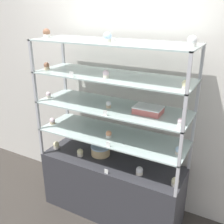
% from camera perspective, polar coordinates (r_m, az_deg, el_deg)
% --- Properties ---
extents(ground_plane, '(20.00, 20.00, 0.00)m').
position_cam_1_polar(ground_plane, '(2.99, 0.00, -20.53)').
color(ground_plane, '#38332D').
extents(back_wall, '(8.00, 0.05, 2.60)m').
position_cam_1_polar(back_wall, '(2.65, 3.93, 6.09)').
color(back_wall, silver).
rests_on(back_wall, ground_plane).
extents(display_base, '(1.41, 0.47, 0.62)m').
position_cam_1_polar(display_base, '(2.80, 0.00, -15.85)').
color(display_base, '#333338').
rests_on(display_base, ground_plane).
extents(display_riser_lower, '(1.41, 0.47, 0.29)m').
position_cam_1_polar(display_riser_lower, '(2.48, 0.00, -5.25)').
color(display_riser_lower, '#B7B7BC').
rests_on(display_riser_lower, display_base).
extents(display_riser_middle, '(1.41, 0.47, 0.29)m').
position_cam_1_polar(display_riser_middle, '(2.37, 0.00, 0.92)').
color(display_riser_middle, '#B7B7BC').
rests_on(display_riser_middle, display_riser_lower).
extents(display_riser_upper, '(1.41, 0.47, 0.29)m').
position_cam_1_polar(display_riser_upper, '(2.28, 0.00, 7.63)').
color(display_riser_upper, '#B7B7BC').
rests_on(display_riser_upper, display_riser_middle).
extents(display_riser_top, '(1.41, 0.47, 0.29)m').
position_cam_1_polar(display_riser_top, '(2.23, 0.00, 14.77)').
color(display_riser_top, '#B7B7BC').
rests_on(display_riser_top, display_riser_upper).
extents(layer_cake_centerpiece, '(0.20, 0.20, 0.10)m').
position_cam_1_polar(layer_cake_centerpiece, '(2.69, -2.50, -8.29)').
color(layer_cake_centerpiece, '#DBBC84').
rests_on(layer_cake_centerpiece, display_base).
extents(sheet_cake_frosted, '(0.24, 0.16, 0.06)m').
position_cam_1_polar(sheet_cake_frosted, '(2.21, 7.87, 0.46)').
color(sheet_cake_frosted, '#C66660').
rests_on(sheet_cake_frosted, display_riser_middle).
extents(cupcake_0, '(0.06, 0.06, 0.08)m').
position_cam_1_polar(cupcake_0, '(2.87, -12.05, -7.06)').
color(cupcake_0, beige).
rests_on(cupcake_0, display_base).
extents(cupcake_1, '(0.06, 0.06, 0.08)m').
position_cam_1_polar(cupcake_1, '(2.69, -6.95, -8.76)').
color(cupcake_1, beige).
rests_on(cupcake_1, display_base).
extents(cupcake_2, '(0.06, 0.06, 0.08)m').
position_cam_1_polar(cupcake_2, '(2.42, 6.00, -12.61)').
color(cupcake_2, beige).
rests_on(cupcake_2, display_base).
extents(cupcake_3, '(0.06, 0.06, 0.08)m').
position_cam_1_polar(cupcake_3, '(2.34, 13.59, -14.52)').
color(cupcake_3, beige).
rests_on(cupcake_3, display_base).
extents(price_tag_0, '(0.04, 0.00, 0.04)m').
position_cam_1_polar(price_tag_0, '(2.42, -1.25, -12.82)').
color(price_tag_0, white).
rests_on(price_tag_0, display_base).
extents(cupcake_4, '(0.05, 0.05, 0.07)m').
position_cam_1_polar(cupcake_4, '(2.75, -12.87, -1.93)').
color(cupcake_4, '#CCB28C').
rests_on(cupcake_4, display_riser_lower).
extents(cupcake_5, '(0.05, 0.05, 0.07)m').
position_cam_1_polar(cupcake_5, '(2.41, -0.76, -4.85)').
color(cupcake_5, white).
rests_on(cupcake_5, display_riser_lower).
extents(cupcake_6, '(0.05, 0.05, 0.07)m').
position_cam_1_polar(cupcake_6, '(2.22, 14.25, -8.10)').
color(cupcake_6, beige).
rests_on(cupcake_6, display_riser_lower).
extents(price_tag_1, '(0.04, 0.00, 0.04)m').
position_cam_1_polar(price_tag_1, '(2.27, -0.84, -7.02)').
color(price_tag_1, white).
rests_on(price_tag_1, display_riser_lower).
extents(cupcake_7, '(0.05, 0.05, 0.06)m').
position_cam_1_polar(cupcake_7, '(2.65, -13.69, 3.64)').
color(cupcake_7, beige).
rests_on(cupcake_7, display_riser_middle).
extents(cupcake_8, '(0.05, 0.05, 0.06)m').
position_cam_1_polar(cupcake_8, '(2.31, -0.76, 1.64)').
color(cupcake_8, '#CCB28C').
rests_on(cupcake_8, display_riser_middle).
extents(cupcake_9, '(0.05, 0.05, 0.06)m').
position_cam_1_polar(cupcake_9, '(2.03, 14.72, -2.11)').
color(cupcake_9, white).
rests_on(cupcake_9, display_riser_middle).
extents(price_tag_2, '(0.04, 0.00, 0.04)m').
position_cam_1_polar(price_tag_2, '(2.15, -1.48, -0.19)').
color(price_tag_2, white).
rests_on(price_tag_2, display_riser_middle).
extents(cupcake_10, '(0.05, 0.05, 0.07)m').
position_cam_1_polar(cupcake_10, '(2.56, -14.05, 9.70)').
color(cupcake_10, '#CCB28C').
rests_on(cupcake_10, display_riser_upper).
extents(cupcake_11, '(0.05, 0.05, 0.07)m').
position_cam_1_polar(cupcake_11, '(2.18, -1.28, 8.25)').
color(cupcake_11, beige).
rests_on(cupcake_11, display_riser_upper).
extents(cupcake_12, '(0.05, 0.05, 0.07)m').
position_cam_1_polar(cupcake_12, '(1.95, 15.72, 5.77)').
color(cupcake_12, beige).
rests_on(cupcake_12, display_riser_upper).
extents(price_tag_3, '(0.04, 0.00, 0.04)m').
position_cam_1_polar(price_tag_3, '(2.24, -8.82, 8.09)').
color(price_tag_3, white).
rests_on(price_tag_3, display_riser_upper).
extents(cupcake_13, '(0.07, 0.07, 0.08)m').
position_cam_1_polar(cupcake_13, '(2.57, -14.06, 16.31)').
color(cupcake_13, white).
rests_on(cupcake_13, display_riser_top).
extents(cupcake_14, '(0.07, 0.07, 0.08)m').
position_cam_1_polar(cupcake_14, '(2.14, -0.99, 15.94)').
color(cupcake_14, beige).
rests_on(cupcake_14, display_riser_top).
extents(cupcake_15, '(0.07, 0.07, 0.08)m').
position_cam_1_polar(cupcake_15, '(1.96, 17.06, 14.47)').
color(cupcake_15, white).
rests_on(cupcake_15, display_riser_top).
extents(price_tag_4, '(0.04, 0.00, 0.04)m').
position_cam_1_polar(price_tag_4, '(1.96, 0.84, 14.94)').
color(price_tag_4, white).
rests_on(price_tag_4, display_riser_top).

